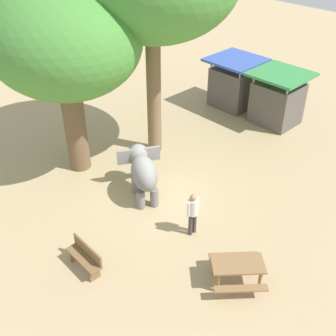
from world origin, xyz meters
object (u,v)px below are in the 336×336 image
shade_tree_secondary (63,41)px  market_stall_green (277,101)px  market_stall_blue (234,85)px  elephant (143,171)px  wooden_bench (85,257)px  picnic_table_near (237,268)px  person_handler (193,211)px

shade_tree_secondary → market_stall_green: bearing=69.7°
market_stall_blue → elephant: bearing=-73.5°
elephant → wooden_bench: 4.02m
shade_tree_secondary → market_stall_green: shade_tree_secondary is taller
market_stall_blue → market_stall_green: 2.60m
market_stall_blue → market_stall_green: (2.60, 0.00, 0.00)m
elephant → picnic_table_near: bearing=-159.7°
shade_tree_secondary → market_stall_blue: 9.93m
picnic_table_near → market_stall_blue: 11.93m
elephant → shade_tree_secondary: (-3.24, -0.62, 4.15)m
market_stall_blue → person_handler: bearing=-58.9°
person_handler → shade_tree_secondary: shade_tree_secondary is taller
person_handler → picnic_table_near: (2.33, -0.60, -0.36)m
person_handler → wooden_bench: size_ratio=1.15×
person_handler → market_stall_blue: 10.08m
market_stall_blue → market_stall_green: size_ratio=1.00×
market_stall_blue → market_stall_green: bearing=0.0°
shade_tree_secondary → market_stall_green: (3.35, 9.03, -4.08)m
picnic_table_near → person_handler: bearing=117.0°
shade_tree_secondary → market_stall_green: size_ratio=2.92×
picnic_table_near → market_stall_green: bearing=69.6°
shade_tree_secondary → picnic_table_near: shade_tree_secondary is taller
elephant → market_stall_green: bearing=-61.1°
market_stall_green → picnic_table_near: bearing=-61.9°
picnic_table_near → market_stall_green: (-4.93, 9.23, 0.55)m
elephant → person_handler: size_ratio=1.45×
wooden_bench → shade_tree_secondary: bearing=-31.0°
elephant → shade_tree_secondary: bearing=40.6°
shade_tree_secondary → wooden_bench: (4.78, -3.04, -4.75)m
elephant → person_handler: bearing=-155.2°
market_stall_green → market_stall_blue: bearing=180.0°
person_handler → picnic_table_near: bearing=168.0°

